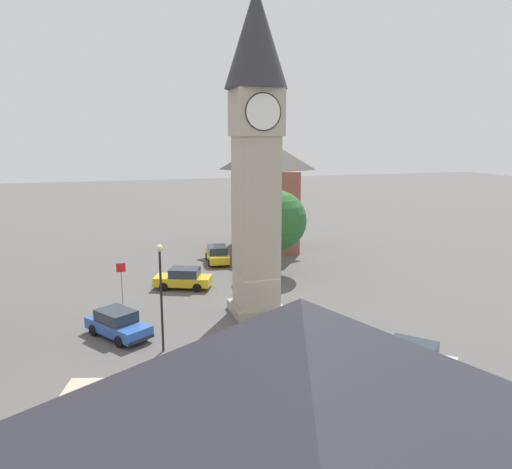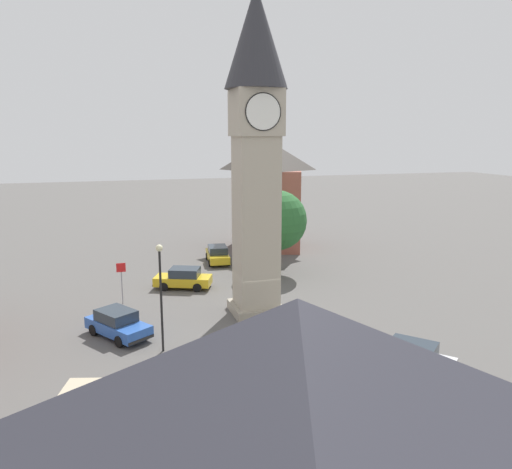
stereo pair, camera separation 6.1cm
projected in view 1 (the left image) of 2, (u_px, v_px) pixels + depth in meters
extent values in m
plane|color=#565451|center=(256.00, 313.00, 31.45)|extent=(200.00, 200.00, 0.00)
cube|color=gray|center=(256.00, 308.00, 31.39)|extent=(3.06, 3.06, 0.60)
cube|color=#ADA38E|center=(256.00, 223.00, 30.31)|extent=(2.45, 2.45, 10.43)
cube|color=#ADA38E|center=(256.00, 113.00, 29.02)|extent=(2.74, 2.74, 2.69)
cone|color=#2D2D33|center=(256.00, 37.00, 28.19)|extent=(3.70, 3.70, 5.73)
cylinder|color=white|center=(249.00, 114.00, 30.33)|extent=(2.05, 0.04, 2.05)
torus|color=black|center=(249.00, 114.00, 30.34)|extent=(2.11, 0.06, 2.11)
cube|color=black|center=(249.00, 110.00, 30.33)|extent=(0.05, 0.02, 0.58)
cube|color=black|center=(254.00, 114.00, 30.46)|extent=(0.78, 0.02, 0.04)
cylinder|color=white|center=(263.00, 112.00, 27.71)|extent=(2.05, 0.04, 2.05)
torus|color=black|center=(263.00, 112.00, 27.70)|extent=(2.11, 0.06, 2.11)
cube|color=silver|center=(409.00, 361.00, 23.43)|extent=(3.98, 4.20, 0.64)
cube|color=#28333D|center=(413.00, 349.00, 23.23)|extent=(2.56, 2.61, 0.64)
cylinder|color=black|center=(378.00, 366.00, 23.45)|extent=(0.59, 0.63, 0.64)
cylinder|color=black|center=(388.00, 354.00, 24.78)|extent=(0.59, 0.63, 0.64)
cylinder|color=black|center=(431.00, 380.00, 22.18)|extent=(0.59, 0.63, 0.64)
cylinder|color=black|center=(439.00, 366.00, 23.52)|extent=(0.59, 0.63, 0.64)
cube|color=black|center=(367.00, 355.00, 24.51)|extent=(1.33, 1.19, 0.16)
cube|color=gold|center=(183.00, 280.00, 36.42)|extent=(4.44, 3.11, 0.64)
cube|color=#28333D|center=(185.00, 272.00, 36.29)|extent=(2.53, 2.23, 0.64)
cylinder|color=black|center=(164.00, 287.00, 35.80)|extent=(0.68, 0.44, 0.64)
cylinder|color=black|center=(169.00, 280.00, 37.36)|extent=(0.68, 0.44, 0.64)
cylinder|color=black|center=(197.00, 288.00, 35.59)|extent=(0.68, 0.44, 0.64)
cylinder|color=black|center=(202.00, 281.00, 37.16)|extent=(0.68, 0.44, 0.64)
cube|color=black|center=(156.00, 283.00, 36.64)|extent=(0.73, 1.59, 0.16)
cube|color=#2D5BB7|center=(118.00, 327.00, 27.59)|extent=(3.67, 4.36, 0.64)
cube|color=#28333D|center=(116.00, 316.00, 27.57)|extent=(2.46, 2.61, 0.64)
cylinder|color=black|center=(144.00, 333.00, 27.48)|extent=(0.53, 0.66, 0.64)
cylinder|color=black|center=(120.00, 342.00, 26.27)|extent=(0.53, 0.66, 0.64)
cylinder|color=black|center=(118.00, 322.00, 29.02)|extent=(0.53, 0.66, 0.64)
cylinder|color=black|center=(94.00, 330.00, 27.81)|extent=(0.53, 0.66, 0.64)
cube|color=black|center=(141.00, 340.00, 26.37)|extent=(1.46, 1.01, 0.16)
cube|color=silver|center=(275.00, 414.00, 18.95)|extent=(2.27, 4.30, 0.64)
cube|color=#28333D|center=(275.00, 397.00, 18.97)|extent=(1.85, 2.30, 0.64)
cylinder|color=black|center=(303.00, 437.00, 17.93)|extent=(0.31, 0.66, 0.64)
cylinder|color=black|center=(260.00, 442.00, 17.69)|extent=(0.31, 0.66, 0.64)
cylinder|color=black|center=(289.00, 402.00, 20.31)|extent=(0.31, 0.66, 0.64)
cylinder|color=black|center=(250.00, 405.00, 20.07)|extent=(0.31, 0.66, 0.64)
cube|color=black|center=(286.00, 452.00, 17.03)|extent=(1.67, 0.36, 0.16)
cube|color=gold|center=(217.00, 256.00, 43.79)|extent=(2.10, 4.25, 0.64)
cube|color=#28333D|center=(217.00, 250.00, 43.52)|extent=(1.76, 2.24, 0.64)
cylinder|color=black|center=(207.00, 256.00, 44.87)|extent=(0.28, 0.66, 0.64)
cylinder|color=black|center=(224.00, 255.00, 45.18)|extent=(0.28, 0.66, 0.64)
cylinder|color=black|center=(210.00, 263.00, 42.51)|extent=(0.28, 0.66, 0.64)
cylinder|color=black|center=(228.00, 262.00, 42.81)|extent=(0.28, 0.66, 0.64)
cube|color=black|center=(215.00, 253.00, 45.77)|extent=(1.67, 0.28, 0.16)
cylinder|color=#706656|center=(176.00, 394.00, 20.80)|extent=(0.13, 0.13, 0.82)
cylinder|color=#706656|center=(179.00, 392.00, 20.91)|extent=(0.13, 0.13, 0.82)
cube|color=white|center=(177.00, 377.00, 20.72)|extent=(0.42, 0.34, 0.60)
cylinder|color=white|center=(172.00, 380.00, 20.58)|extent=(0.09, 0.09, 0.60)
cylinder|color=white|center=(182.00, 377.00, 20.87)|extent=(0.09, 0.09, 0.60)
sphere|color=beige|center=(177.00, 367.00, 20.63)|extent=(0.22, 0.22, 0.22)
sphere|color=black|center=(177.00, 367.00, 20.62)|extent=(0.20, 0.20, 0.20)
cylinder|color=brown|center=(276.00, 257.00, 40.15)|extent=(0.44, 0.44, 2.72)
sphere|color=#28602D|center=(277.00, 220.00, 39.55)|extent=(4.82, 4.82, 4.82)
pyramid|color=#383842|center=(299.00, 387.00, 7.64)|extent=(11.21, 9.08, 2.89)
cube|color=#995142|center=(267.00, 209.00, 49.24)|extent=(8.25, 8.21, 7.79)
pyramid|color=#47423D|center=(267.00, 155.00, 48.19)|extent=(8.66, 8.62, 2.87)
cube|color=#422819|center=(266.00, 244.00, 46.66)|extent=(1.06, 0.46, 2.10)
cylinder|color=black|center=(162.00, 302.00, 25.34)|extent=(0.12, 0.12, 5.35)
sphere|color=beige|center=(159.00, 248.00, 24.78)|extent=(0.36, 0.36, 0.36)
cylinder|color=gray|center=(122.00, 288.00, 32.94)|extent=(0.07, 0.07, 2.20)
cube|color=red|center=(121.00, 268.00, 32.66)|extent=(0.60, 0.04, 0.60)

